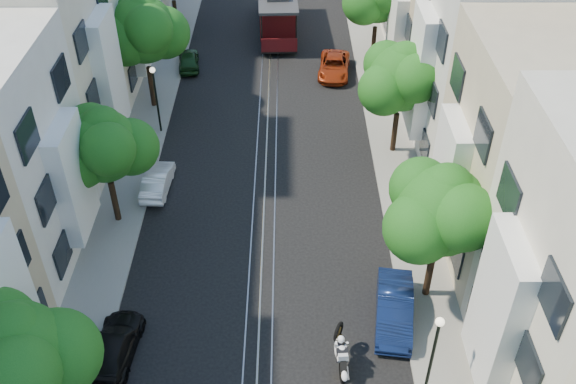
{
  "coord_description": "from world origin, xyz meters",
  "views": [
    {
      "loc": [
        1.15,
        -10.14,
        20.9
      ],
      "look_at": [
        1.22,
        13.47,
        2.2
      ],
      "focal_mm": 40.0,
      "sensor_mm": 36.0,
      "label": 1
    }
  ],
  "objects_px": {
    "sportbike_rider": "(341,352)",
    "cable_car": "(277,7)",
    "parked_car_e_mid": "(394,309)",
    "parked_car_e_far": "(334,66)",
    "parked_car_w_mid": "(158,181)",
    "lamp_east": "(435,346)",
    "tree_w_b": "(104,148)",
    "tree_w_c": "(144,31)",
    "tree_e_c": "(402,80)",
    "parked_car_w_far": "(189,60)",
    "parked_car_w_near": "(115,346)",
    "tree_w_a": "(15,361)",
    "lamp_west": "(155,90)",
    "tree_e_b": "(443,212)"
  },
  "relations": [
    {
      "from": "parked_car_e_mid",
      "to": "parked_car_w_near",
      "type": "xyz_separation_m",
      "value": [
        -11.2,
        -1.79,
        -0.11
      ]
    },
    {
      "from": "lamp_west",
      "to": "cable_car",
      "type": "xyz_separation_m",
      "value": [
        6.78,
        14.09,
        -0.83
      ]
    },
    {
      "from": "lamp_west",
      "to": "sportbike_rider",
      "type": "height_order",
      "value": "lamp_west"
    },
    {
      "from": "lamp_west",
      "to": "tree_w_b",
      "type": "bearing_deg",
      "value": -95.97
    },
    {
      "from": "tree_w_b",
      "to": "parked_car_e_mid",
      "type": "height_order",
      "value": "tree_w_b"
    },
    {
      "from": "tree_e_c",
      "to": "parked_car_w_mid",
      "type": "xyz_separation_m",
      "value": [
        -12.86,
        -3.47,
        -4.03
      ]
    },
    {
      "from": "tree_w_b",
      "to": "cable_car",
      "type": "distance_m",
      "value": 23.51
    },
    {
      "from": "sportbike_rider",
      "to": "parked_car_w_far",
      "type": "relative_size",
      "value": 0.63
    },
    {
      "from": "parked_car_e_far",
      "to": "parked_car_w_mid",
      "type": "relative_size",
      "value": 1.24
    },
    {
      "from": "parked_car_w_mid",
      "to": "tree_w_b",
      "type": "bearing_deg",
      "value": 61.76
    },
    {
      "from": "lamp_east",
      "to": "tree_w_b",
      "type": "bearing_deg",
      "value": 143.42
    },
    {
      "from": "parked_car_w_near",
      "to": "parked_car_w_far",
      "type": "distance_m",
      "value": 24.45
    },
    {
      "from": "sportbike_rider",
      "to": "parked_car_e_far",
      "type": "xyz_separation_m",
      "value": [
        1.18,
        24.01,
        -0.29
      ]
    },
    {
      "from": "sportbike_rider",
      "to": "parked_car_w_mid",
      "type": "height_order",
      "value": "sportbike_rider"
    },
    {
      "from": "tree_w_b",
      "to": "parked_car_w_mid",
      "type": "xyz_separation_m",
      "value": [
        1.54,
        2.53,
        -3.82
      ]
    },
    {
      "from": "sportbike_rider",
      "to": "cable_car",
      "type": "height_order",
      "value": "cable_car"
    },
    {
      "from": "sportbike_rider",
      "to": "parked_car_w_far",
      "type": "xyz_separation_m",
      "value": [
        -8.82,
        25.0,
        -0.31
      ]
    },
    {
      "from": "sportbike_rider",
      "to": "lamp_east",
      "type": "bearing_deg",
      "value": -26.17
    },
    {
      "from": "tree_w_c",
      "to": "tree_w_a",
      "type": "bearing_deg",
      "value": -90.0
    },
    {
      "from": "cable_car",
      "to": "parked_car_e_mid",
      "type": "distance_m",
      "value": 28.97
    },
    {
      "from": "lamp_west",
      "to": "parked_car_w_near",
      "type": "height_order",
      "value": "lamp_west"
    },
    {
      "from": "tree_w_a",
      "to": "sportbike_rider",
      "type": "relative_size",
      "value": 3.05
    },
    {
      "from": "sportbike_rider",
      "to": "parked_car_e_mid",
      "type": "bearing_deg",
      "value": 40.71
    },
    {
      "from": "tree_e_b",
      "to": "tree_w_c",
      "type": "distance_m",
      "value": 21.53
    },
    {
      "from": "tree_e_c",
      "to": "lamp_east",
      "type": "relative_size",
      "value": 1.57
    },
    {
      "from": "tree_w_a",
      "to": "parked_car_e_mid",
      "type": "bearing_deg",
      "value": 23.84
    },
    {
      "from": "parked_car_e_far",
      "to": "parked_car_e_mid",
      "type": "bearing_deg",
      "value": -80.11
    },
    {
      "from": "tree_w_b",
      "to": "sportbike_rider",
      "type": "height_order",
      "value": "tree_w_b"
    },
    {
      "from": "tree_w_c",
      "to": "parked_car_w_mid",
      "type": "xyz_separation_m",
      "value": [
        1.54,
        -8.47,
        -4.49
      ]
    },
    {
      "from": "tree_e_c",
      "to": "parked_car_w_near",
      "type": "distance_m",
      "value": 19.55
    },
    {
      "from": "sportbike_rider",
      "to": "parked_car_e_far",
      "type": "relative_size",
      "value": 0.51
    },
    {
      "from": "tree_e_c",
      "to": "cable_car",
      "type": "bearing_deg",
      "value": 112.83
    },
    {
      "from": "parked_car_e_far",
      "to": "tree_e_c",
      "type": "bearing_deg",
      "value": -66.18
    },
    {
      "from": "tree_w_c",
      "to": "parked_car_w_mid",
      "type": "relative_size",
      "value": 2.04
    },
    {
      "from": "tree_w_a",
      "to": "tree_w_c",
      "type": "distance_m",
      "value": 23.0
    },
    {
      "from": "lamp_west",
      "to": "parked_car_w_mid",
      "type": "bearing_deg",
      "value": -82.73
    },
    {
      "from": "tree_w_a",
      "to": "tree_w_b",
      "type": "xyz_separation_m",
      "value": [
        -0.0,
        12.0,
        -0.34
      ]
    },
    {
      "from": "cable_car",
      "to": "parked_car_w_mid",
      "type": "height_order",
      "value": "cable_car"
    },
    {
      "from": "lamp_west",
      "to": "parked_car_w_mid",
      "type": "distance_m",
      "value": 5.98
    },
    {
      "from": "cable_car",
      "to": "tree_w_a",
      "type": "bearing_deg",
      "value": -104.94
    },
    {
      "from": "tree_w_c",
      "to": "lamp_east",
      "type": "relative_size",
      "value": 1.71
    },
    {
      "from": "parked_car_e_far",
      "to": "tree_w_c",
      "type": "bearing_deg",
      "value": -152.86
    },
    {
      "from": "parked_car_e_far",
      "to": "parked_car_w_near",
      "type": "bearing_deg",
      "value": -106.37
    },
    {
      "from": "sportbike_rider",
      "to": "parked_car_e_mid",
      "type": "distance_m",
      "value": 3.34
    },
    {
      "from": "tree_w_a",
      "to": "parked_car_w_near",
      "type": "height_order",
      "value": "tree_w_a"
    },
    {
      "from": "parked_car_w_near",
      "to": "parked_car_w_far",
      "type": "height_order",
      "value": "parked_car_w_far"
    },
    {
      "from": "lamp_west",
      "to": "parked_car_e_far",
      "type": "height_order",
      "value": "lamp_west"
    },
    {
      "from": "tree_w_c",
      "to": "parked_car_w_near",
      "type": "bearing_deg",
      "value": -85.41
    },
    {
      "from": "tree_e_b",
      "to": "lamp_east",
      "type": "height_order",
      "value": "tree_e_b"
    },
    {
      "from": "lamp_east",
      "to": "sportbike_rider",
      "type": "bearing_deg",
      "value": 157.73
    }
  ]
}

